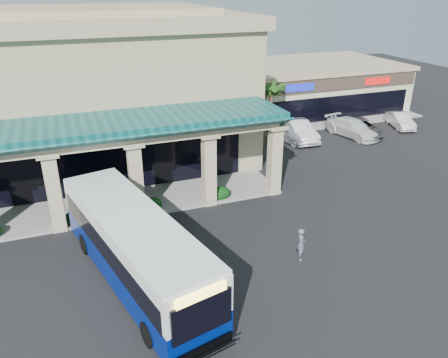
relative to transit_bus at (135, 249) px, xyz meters
name	(u,v)px	position (x,y,z in m)	size (l,w,h in m)	color
ground	(215,251)	(4.24, 1.00, -1.73)	(110.00, 110.00, 0.00)	black
main_building	(36,92)	(-3.76, 17.00, 3.95)	(30.80, 14.80, 11.35)	tan
arcade	(43,175)	(-3.76, 7.80, 1.12)	(30.00, 6.20, 5.70)	#0C4648
strip_mall	(295,86)	(22.24, 25.00, 0.72)	(22.50, 12.50, 4.90)	beige
palm_0	(270,119)	(12.74, 12.00, 1.57)	(2.40, 2.40, 6.60)	#17390F
palm_1	(265,113)	(13.74, 15.00, 1.17)	(2.40, 2.40, 5.80)	#17390F
broadleaf_tree	(222,106)	(11.74, 20.00, 0.68)	(2.60, 2.60, 4.81)	black
transit_bus	(135,249)	(0.00, 0.00, 0.00)	(2.88, 12.36, 3.45)	navy
pedestrian	(301,244)	(8.07, -1.20, -0.85)	(0.64, 0.42, 1.75)	#515D6B
car_silver	(290,132)	(16.37, 15.13, -0.90)	(1.96, 4.86, 1.66)	#9A9BAC
car_white	(299,130)	(17.27, 15.17, -0.86)	(1.83, 5.24, 1.73)	white
car_red	(353,128)	(22.34, 14.26, -0.93)	(2.22, 5.46, 1.59)	white
car_gray	(361,127)	(23.30, 14.26, -0.99)	(2.45, 5.31, 1.48)	#47494D
car_extra	(400,120)	(28.31, 14.87, -1.01)	(1.50, 4.31, 1.42)	silver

